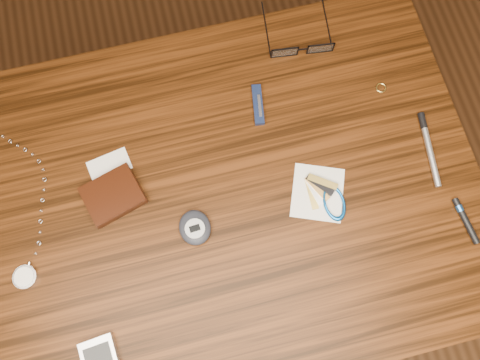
# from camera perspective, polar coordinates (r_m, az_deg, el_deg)

# --- Properties ---
(ground) EXTENTS (3.80, 3.80, 0.00)m
(ground) POSITION_cam_1_polar(r_m,az_deg,el_deg) (1.60, -1.99, -8.32)
(ground) COLOR #472814
(ground) RESTS_ON ground
(desk) EXTENTS (1.00, 0.70, 0.75)m
(desk) POSITION_cam_1_polar(r_m,az_deg,el_deg) (0.96, -3.29, -3.48)
(desk) COLOR #3B1C09
(desk) RESTS_ON ground
(wallet_and_card) EXTENTS (0.12, 0.14, 0.02)m
(wallet_and_card) POSITION_cam_1_polar(r_m,az_deg,el_deg) (0.88, -15.24, -1.73)
(wallet_and_card) COLOR black
(wallet_and_card) RESTS_ON desk
(eyeglasses) EXTENTS (0.14, 0.14, 0.03)m
(eyeglasses) POSITION_cam_1_polar(r_m,az_deg,el_deg) (0.97, 7.55, 15.74)
(eyeglasses) COLOR black
(eyeglasses) RESTS_ON desk
(gold_ring) EXTENTS (0.02, 0.02, 0.00)m
(gold_ring) POSITION_cam_1_polar(r_m,az_deg,el_deg) (0.97, 16.80, 10.71)
(gold_ring) COLOR #D2BA5D
(gold_ring) RESTS_ON desk
(pocket_watch) EXTENTS (0.08, 0.30, 0.01)m
(pocket_watch) POSITION_cam_1_polar(r_m,az_deg,el_deg) (0.91, -24.66, -10.02)
(pocket_watch) COLOR silver
(pocket_watch) RESTS_ON desk
(pedometer) EXTENTS (0.06, 0.07, 0.03)m
(pedometer) POSITION_cam_1_polar(r_m,az_deg,el_deg) (0.84, -5.52, -5.80)
(pedometer) COLOR black
(pedometer) RESTS_ON desk
(notepad_keys) EXTENTS (0.12, 0.13, 0.01)m
(notepad_keys) POSITION_cam_1_polar(r_m,az_deg,el_deg) (0.87, 10.42, -2.03)
(notepad_keys) COLOR silver
(notepad_keys) RESTS_ON desk
(pocket_knife) EXTENTS (0.03, 0.08, 0.01)m
(pocket_knife) POSITION_cam_1_polar(r_m,az_deg,el_deg) (0.91, 2.20, 9.16)
(pocket_knife) COLOR #14213C
(pocket_knife) RESTS_ON desk
(silver_pen) EXTENTS (0.03, 0.15, 0.01)m
(silver_pen) POSITION_cam_1_polar(r_m,az_deg,el_deg) (0.95, 21.94, 4.16)
(silver_pen) COLOR silver
(silver_pen) RESTS_ON desk
(black_blue_pen) EXTENTS (0.02, 0.09, 0.01)m
(black_blue_pen) POSITION_cam_1_polar(r_m,az_deg,el_deg) (0.94, 25.74, -4.33)
(black_blue_pen) COLOR black
(black_blue_pen) RESTS_ON desk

